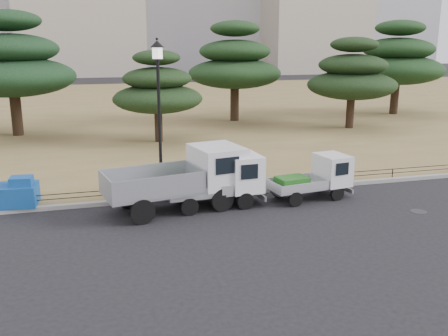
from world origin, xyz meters
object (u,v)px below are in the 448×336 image
object	(u,v)px
tarp_pile	(15,194)
truck_kei_rear	(315,177)
street_lamp	(159,93)
truck_large	(184,176)
truck_kei_front	(221,181)

from	to	relation	value
tarp_pile	truck_kei_rear	bearing A→B (deg)	-8.55
street_lamp	tarp_pile	size ratio (longest dim) A/B	3.37
truck_kei_rear	tarp_pile	xyz separation A→B (m)	(-11.26, 1.69, -0.25)
truck_large	tarp_pile	xyz separation A→B (m)	(-6.05, 1.55, -0.65)
truck_kei_front	truck_large	bearing A→B (deg)	174.09
street_lamp	tarp_pile	xyz separation A→B (m)	(-5.42, 0.13, -3.56)
tarp_pile	truck_kei_front	bearing A→B (deg)	-12.20
street_lamp	tarp_pile	distance (m)	6.49
street_lamp	tarp_pile	world-z (taller)	street_lamp
truck_large	truck_kei_rear	xyz separation A→B (m)	(5.22, -0.15, -0.40)
truck_kei_rear	tarp_pile	bearing A→B (deg)	163.25
truck_large	truck_kei_rear	size ratio (longest dim) A/B	1.60
truck_kei_front	truck_kei_rear	distance (m)	3.81
tarp_pile	street_lamp	bearing A→B (deg)	-1.37
truck_large	street_lamp	world-z (taller)	street_lamp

